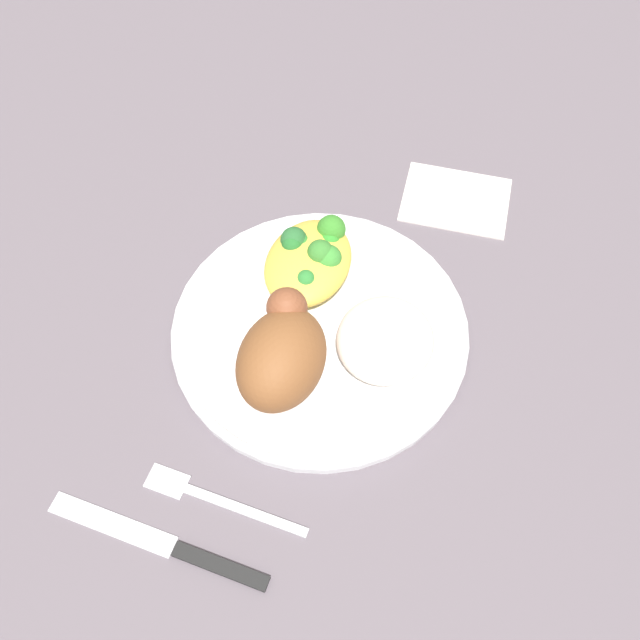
% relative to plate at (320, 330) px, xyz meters
% --- Properties ---
extents(ground_plane, '(2.00, 2.00, 0.00)m').
position_rel_plate_xyz_m(ground_plane, '(0.00, 0.00, -0.01)').
color(ground_plane, '#60565E').
extents(plate, '(0.28, 0.28, 0.02)m').
position_rel_plate_xyz_m(plate, '(0.00, 0.00, 0.00)').
color(plate, white).
rests_on(plate, ground_plane).
extents(roasted_chicken, '(0.11, 0.07, 0.07)m').
position_rel_plate_xyz_m(roasted_chicken, '(-0.06, 0.01, 0.04)').
color(roasted_chicken, brown).
rests_on(roasted_chicken, plate).
extents(rice_pile, '(0.09, 0.09, 0.04)m').
position_rel_plate_xyz_m(rice_pile, '(-0.01, -0.06, 0.03)').
color(rice_pile, silver).
rests_on(rice_pile, plate).
extents(mac_cheese_with_broccoli, '(0.11, 0.08, 0.04)m').
position_rel_plate_xyz_m(mac_cheese_with_broccoli, '(0.06, 0.03, 0.02)').
color(mac_cheese_with_broccoli, gold).
rests_on(mac_cheese_with_broccoli, plate).
extents(fork, '(0.02, 0.14, 0.01)m').
position_rel_plate_xyz_m(fork, '(-0.18, 0.03, -0.01)').
color(fork, silver).
rests_on(fork, ground_plane).
extents(knife, '(0.02, 0.19, 0.01)m').
position_rel_plate_xyz_m(knife, '(-0.23, 0.04, -0.01)').
color(knife, black).
rests_on(knife, ground_plane).
extents(napkin, '(0.10, 0.12, 0.00)m').
position_rel_plate_xyz_m(napkin, '(0.21, -0.08, -0.01)').
color(napkin, white).
rests_on(napkin, ground_plane).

